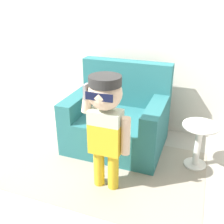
% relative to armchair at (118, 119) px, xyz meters
% --- Properties ---
extents(ground_plane, '(10.00, 10.00, 0.00)m').
position_rel_armchair_xyz_m(ground_plane, '(-0.09, -0.02, -0.32)').
color(ground_plane, '#ADA89E').
extents(wall_back, '(10.00, 0.05, 2.60)m').
position_rel_armchair_xyz_m(wall_back, '(-0.09, 0.57, 0.98)').
color(wall_back, silver).
rests_on(wall_back, ground_plane).
extents(armchair, '(1.07, 0.85, 0.94)m').
position_rel_armchair_xyz_m(armchair, '(0.00, 0.00, 0.00)').
color(armchair, '#286B70').
rests_on(armchair, ground_plane).
extents(person_child, '(0.44, 0.33, 1.07)m').
position_rel_armchair_xyz_m(person_child, '(0.15, -0.76, 0.40)').
color(person_child, gold).
rests_on(person_child, ground_plane).
extents(side_table, '(0.35, 0.35, 0.48)m').
position_rel_armchair_xyz_m(side_table, '(0.91, -0.14, -0.03)').
color(side_table, white).
rests_on(side_table, ground_plane).
extents(rug, '(1.91, 1.28, 0.01)m').
position_rel_armchair_xyz_m(rug, '(0.07, -0.51, -0.31)').
color(rug, '#9E9384').
rests_on(rug, ground_plane).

